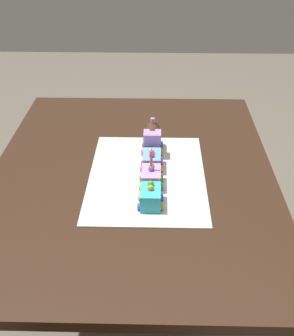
# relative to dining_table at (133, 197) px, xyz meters

# --- Properties ---
(ground_plane) EXTENTS (8.00, 8.00, 0.00)m
(ground_plane) POSITION_rel_dining_table_xyz_m (0.00, 0.00, -0.63)
(ground_plane) COLOR #6B6054
(dining_table) EXTENTS (1.40, 1.00, 0.74)m
(dining_table) POSITION_rel_dining_table_xyz_m (0.00, 0.00, 0.00)
(dining_table) COLOR #382316
(dining_table) RESTS_ON ground
(cake_board) EXTENTS (0.60, 0.40, 0.00)m
(cake_board) POSITION_rel_dining_table_xyz_m (0.03, 0.05, 0.11)
(cake_board) COLOR silver
(cake_board) RESTS_ON dining_table
(cake_locomotive) EXTENTS (0.14, 0.08, 0.12)m
(cake_locomotive) POSITION_rel_dining_table_xyz_m (-0.15, 0.07, 0.16)
(cake_locomotive) COLOR #472816
(cake_locomotive) RESTS_ON cake_board
(cake_car_caboose_sky_blue) EXTENTS (0.10, 0.08, 0.07)m
(cake_car_caboose_sky_blue) POSITION_rel_dining_table_xyz_m (-0.02, 0.07, 0.14)
(cake_car_caboose_sky_blue) COLOR #669EEA
(cake_car_caboose_sky_blue) RESTS_ON cake_board
(cake_car_gondola_bubblegum) EXTENTS (0.10, 0.08, 0.07)m
(cake_car_gondola_bubblegum) POSITION_rel_dining_table_xyz_m (0.10, 0.07, 0.14)
(cake_car_gondola_bubblegum) COLOR pink
(cake_car_gondola_bubblegum) RESTS_ON cake_board
(cake_car_hopper_turquoise) EXTENTS (0.10, 0.08, 0.07)m
(cake_car_hopper_turquoise) POSITION_rel_dining_table_xyz_m (0.21, 0.07, 0.14)
(cake_car_hopper_turquoise) COLOR #38B7C6
(cake_car_hopper_turquoise) RESTS_ON cake_board
(birthday_candle) EXTENTS (0.01, 0.01, 0.07)m
(birthday_candle) POSITION_rel_dining_table_xyz_m (0.09, 0.07, 0.21)
(birthday_candle) COLOR #F24C59
(birthday_candle) RESTS_ON cake_car_gondola_bubblegum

